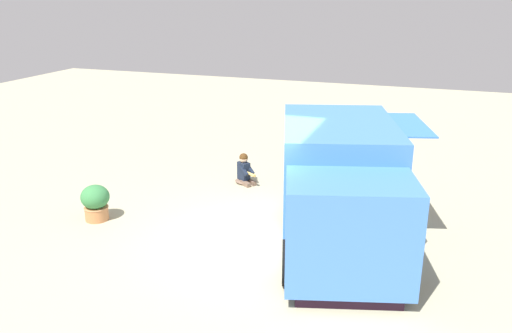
% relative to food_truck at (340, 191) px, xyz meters
% --- Properties ---
extents(ground_plane, '(40.00, 40.00, 0.00)m').
position_rel_food_truck_xyz_m(ground_plane, '(1.77, 0.45, -1.19)').
color(ground_plane, '#B0AA89').
extents(food_truck, '(3.46, 5.15, 2.46)m').
position_rel_food_truck_xyz_m(food_truck, '(0.00, 0.00, 0.00)').
color(food_truck, '#417AD0').
rests_on(food_truck, ground_plane).
extents(person_customer, '(0.78, 0.67, 0.84)m').
position_rel_food_truck_xyz_m(person_customer, '(3.09, -2.74, -0.84)').
color(person_customer, brown).
rests_on(person_customer, ground_plane).
extents(planter_flowering_near, '(0.64, 0.64, 0.83)m').
position_rel_food_truck_xyz_m(planter_flowering_near, '(5.43, 0.62, -0.74)').
color(planter_flowering_near, '#C07947').
rests_on(planter_flowering_near, ground_plane).
extents(planter_flowering_far, '(0.68, 0.68, 0.89)m').
position_rel_food_truck_xyz_m(planter_flowering_far, '(1.14, -3.70, -0.71)').
color(planter_flowering_far, silver).
rests_on(planter_flowering_far, ground_plane).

